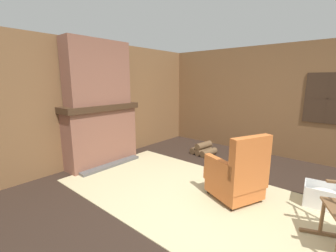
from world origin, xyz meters
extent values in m
plane|color=#2D2119|center=(0.00, 0.00, 0.00)|extent=(14.00, 14.00, 0.00)
cube|color=brown|center=(-2.83, 0.00, 1.21)|extent=(0.06, 6.20, 2.42)
cube|color=brown|center=(0.00, 2.83, 1.21)|extent=(6.20, 0.06, 2.42)
cube|color=#382619|center=(0.79, 2.79, 1.33)|extent=(0.76, 0.02, 0.97)
cube|color=silver|center=(0.79, 2.80, 1.33)|extent=(0.72, 0.01, 0.93)
cube|color=#382619|center=(0.79, 2.78, 1.33)|extent=(0.02, 0.02, 0.93)
cube|color=#382619|center=(0.79, 2.78, 1.33)|extent=(0.72, 0.02, 0.02)
cube|color=brown|center=(-2.59, 0.00, 0.55)|extent=(0.42, 1.43, 1.10)
cube|color=black|center=(-2.42, 0.00, 0.43)|extent=(0.08, 0.74, 0.61)
cube|color=#565451|center=(-2.30, 0.00, 0.03)|extent=(0.16, 1.28, 0.06)
cube|color=#3D2819|center=(-2.59, 0.00, 1.15)|extent=(0.52, 1.53, 0.11)
cube|color=brown|center=(-2.59, 0.00, 1.81)|extent=(0.37, 1.26, 1.20)
cube|color=#C6B789|center=(-0.42, 0.08, 0.01)|extent=(4.10, 2.14, 0.01)
cube|color=#C6662D|center=(0.04, 0.41, 0.18)|extent=(0.80, 0.78, 0.24)
cube|color=#C6662D|center=(0.04, 0.41, 0.33)|extent=(0.84, 0.82, 0.18)
cube|color=#C6662D|center=(0.28, 0.31, 0.70)|extent=(0.36, 0.61, 0.55)
cube|color=#C6662D|center=(-0.08, 0.18, 0.52)|extent=(0.57, 0.32, 0.20)
cube|color=#C6662D|center=(0.13, 0.66, 0.52)|extent=(0.57, 0.32, 0.20)
cylinder|color=#332319|center=(-0.30, 0.29, 0.03)|extent=(0.07, 0.07, 0.06)
cylinder|color=#332319|center=(-0.10, 0.74, 0.03)|extent=(0.07, 0.07, 0.06)
cylinder|color=#332319|center=(0.18, 0.09, 0.03)|extent=(0.07, 0.07, 0.06)
cylinder|color=#332319|center=(0.38, 0.53, 0.03)|extent=(0.07, 0.07, 0.06)
cylinder|color=brown|center=(1.11, 0.27, 0.23)|extent=(0.05, 0.05, 0.38)
cylinder|color=brown|center=(-1.48, 1.85, 0.08)|extent=(0.22, 0.46, 0.15)
cylinder|color=brown|center=(-1.33, 1.83, 0.08)|extent=(0.22, 0.46, 0.15)
cylinder|color=brown|center=(-1.18, 1.81, 0.08)|extent=(0.22, 0.46, 0.15)
cylinder|color=brown|center=(-1.33, 1.83, 0.21)|extent=(0.22, 0.46, 0.15)
cube|color=white|center=(1.06, 0.98, 0.01)|extent=(0.53, 0.41, 0.01)
cube|color=white|center=(0.83, 0.95, 0.15)|extent=(0.06, 0.35, 0.29)
cube|color=white|center=(1.04, 1.15, 0.15)|extent=(0.48, 0.07, 0.29)
cube|color=white|center=(1.08, 0.81, 0.15)|extent=(0.48, 0.07, 0.29)
ellipsoid|color=white|center=(1.06, 0.98, 0.16)|extent=(0.42, 0.33, 0.18)
ellipsoid|color=#B24C42|center=(-2.63, -0.24, 1.25)|extent=(0.09, 0.09, 0.09)
cylinder|color=white|center=(-2.63, -0.24, 1.37)|extent=(0.05, 0.05, 0.16)
cube|color=gray|center=(-2.63, 0.08, 1.26)|extent=(0.17, 0.22, 0.11)
cube|color=silver|center=(-2.54, 0.08, 1.27)|extent=(0.01, 0.04, 0.02)
camera|label=1|loc=(1.24, -2.46, 1.67)|focal=24.00mm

